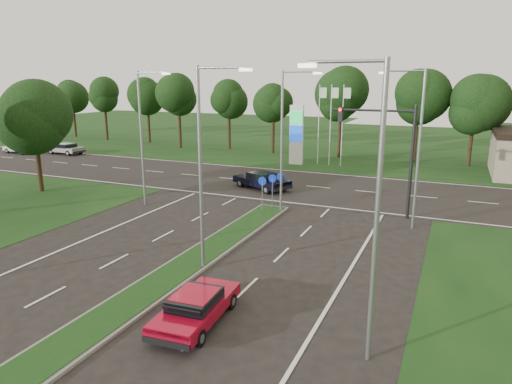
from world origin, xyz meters
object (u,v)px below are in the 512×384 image
at_px(red_sedan, 196,307).
at_px(far_car_a, 66,148).
at_px(navy_sedan, 262,180).
at_px(far_car_b, 20,148).

height_order(red_sedan, far_car_a, far_car_a).
bearing_deg(red_sedan, navy_sedan, 102.26).
distance_m(navy_sedan, far_car_a, 28.67).
relative_size(red_sedan, far_car_b, 1.00).
distance_m(navy_sedan, far_car_b, 33.69).
relative_size(red_sedan, navy_sedan, 0.83).
relative_size(far_car_a, far_car_b, 1.05).
bearing_deg(far_car_a, far_car_b, 110.41).
xyz_separation_m(navy_sedan, far_car_b, (-33.27, 5.28, -0.07)).
height_order(red_sedan, far_car_b, far_car_b).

